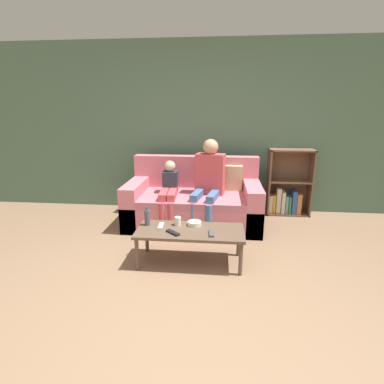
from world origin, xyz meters
name	(u,v)px	position (x,y,z in m)	size (l,w,h in m)	color
ground_plane	(176,315)	(0.00, 0.00, 0.00)	(22.00, 22.00, 0.00)	#84664C
wall_back	(201,129)	(0.00, 2.73, 1.30)	(12.00, 0.06, 2.60)	#4C6B56
couch	(194,203)	(-0.04, 2.03, 0.30)	(1.85, 0.98, 0.92)	#D1707F
bookshelf	(287,190)	(1.37, 2.58, 0.38)	(0.65, 0.28, 1.02)	brown
coffee_table	(190,233)	(0.03, 0.87, 0.34)	(1.13, 0.49, 0.38)	brown
person_adult	(209,177)	(0.17, 1.94, 0.70)	(0.46, 0.71, 1.21)	#476693
person_child	(169,191)	(-0.37, 1.85, 0.52)	(0.24, 0.67, 0.91)	#C6474C
cup_near	(178,221)	(-0.12, 0.98, 0.43)	(0.07, 0.07, 0.09)	silver
tv_remote_0	(173,233)	(-0.14, 0.75, 0.39)	(0.16, 0.15, 0.02)	black
tv_remote_1	(211,233)	(0.25, 0.78, 0.39)	(0.06, 0.17, 0.02)	#47474C
tv_remote_2	(161,226)	(-0.29, 0.91, 0.39)	(0.06, 0.17, 0.02)	#B7B7BC
snack_bowl	(195,223)	(0.06, 1.00, 0.40)	(0.15, 0.15, 0.05)	beige
bottle	(147,217)	(-0.45, 0.95, 0.47)	(0.06, 0.06, 0.21)	#424756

